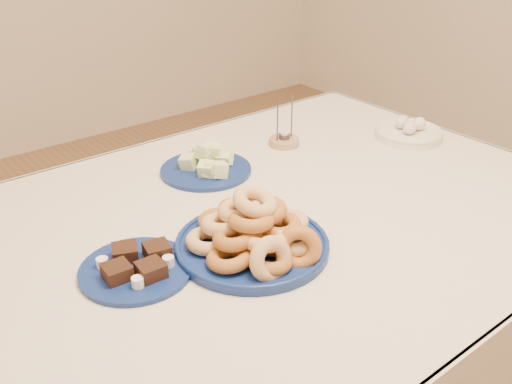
% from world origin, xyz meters
% --- Properties ---
extents(dining_table, '(1.71, 1.11, 0.75)m').
position_xyz_m(dining_table, '(0.00, 0.00, 0.64)').
color(dining_table, brown).
rests_on(dining_table, ground).
extents(donut_platter, '(0.38, 0.38, 0.15)m').
position_xyz_m(donut_platter, '(-0.05, -0.10, 0.79)').
color(donut_platter, navy).
rests_on(donut_platter, dining_table).
extents(melon_plate, '(0.27, 0.27, 0.08)m').
position_xyz_m(melon_plate, '(0.09, 0.27, 0.77)').
color(melon_plate, navy).
rests_on(melon_plate, dining_table).
extents(brownie_plate, '(0.30, 0.30, 0.04)m').
position_xyz_m(brownie_plate, '(-0.27, -0.02, 0.76)').
color(brownie_plate, navy).
rests_on(brownie_plate, dining_table).
extents(candle_holder, '(0.10, 0.10, 0.15)m').
position_xyz_m(candle_holder, '(0.37, 0.28, 0.76)').
color(candle_holder, '#A57D5C').
rests_on(candle_holder, dining_table).
extents(egg_bowl, '(0.25, 0.25, 0.07)m').
position_xyz_m(egg_bowl, '(0.70, 0.08, 0.77)').
color(egg_bowl, white).
rests_on(egg_bowl, dining_table).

